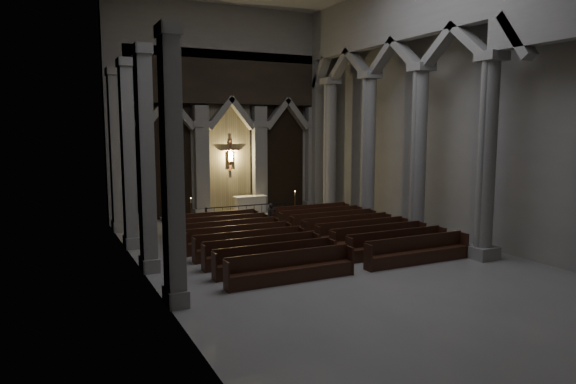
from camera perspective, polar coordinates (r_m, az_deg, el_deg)
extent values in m
plane|color=gray|center=(20.50, 4.75, -7.47)|extent=(24.00, 24.00, 0.00)
cube|color=gray|center=(30.77, -6.69, 8.71)|extent=(14.00, 0.10, 12.00)
cube|color=gray|center=(17.35, -15.67, 9.62)|extent=(0.10, 24.00, 12.00)
cube|color=gray|center=(24.17, 19.53, 8.74)|extent=(0.10, 24.00, 12.00)
cube|color=gray|center=(29.00, -16.42, 3.02)|extent=(0.80, 0.50, 6.40)
cube|color=gray|center=(29.36, -16.21, -2.73)|extent=(1.05, 0.70, 0.50)
cube|color=gray|center=(28.93, -16.57, 7.26)|extent=(1.00, 0.65, 0.35)
cube|color=gray|center=(29.80, -9.57, 3.32)|extent=(0.80, 0.50, 6.40)
cube|color=gray|center=(30.14, -9.45, -2.28)|extent=(1.05, 0.70, 0.50)
cube|color=gray|center=(29.73, -9.66, 7.46)|extent=(1.00, 0.65, 0.35)
cube|color=gray|center=(31.00, -3.16, 3.56)|extent=(0.80, 0.50, 6.40)
cube|color=gray|center=(31.33, -3.12, -1.83)|extent=(1.05, 0.70, 0.50)
cube|color=gray|center=(30.93, -3.19, 7.54)|extent=(1.00, 0.65, 0.35)
cube|color=gray|center=(32.55, 2.71, 3.74)|extent=(0.80, 0.50, 6.40)
cube|color=gray|center=(32.87, 2.68, -1.40)|extent=(1.05, 0.70, 0.50)
cube|color=gray|center=(32.49, 2.73, 7.53)|extent=(1.00, 0.65, 0.35)
cube|color=black|center=(29.67, -13.12, 3.79)|extent=(2.60, 0.15, 7.00)
cube|color=#90825D|center=(30.66, -6.53, 4.04)|extent=(2.60, 0.15, 7.00)
cube|color=black|center=(32.03, -0.43, 4.23)|extent=(2.60, 0.15, 7.00)
cube|color=black|center=(30.41, -6.43, 12.51)|extent=(12.00, 0.50, 3.00)
cube|color=gray|center=(28.82, -18.09, 5.52)|extent=(1.60, 0.50, 9.00)
cube|color=gray|center=(32.89, 3.95, 6.03)|extent=(1.60, 0.50, 9.00)
cube|color=gray|center=(30.74, -6.50, 17.15)|extent=(14.00, 0.50, 3.00)
plane|color=#EFC36B|center=(30.64, -6.51, 4.04)|extent=(1.50, 0.00, 1.50)
cube|color=brown|center=(30.55, -6.45, 4.03)|extent=(0.13, 0.08, 1.80)
cube|color=brown|center=(30.53, -6.46, 4.69)|extent=(1.10, 0.08, 0.13)
cube|color=tan|center=(30.50, -6.42, 3.93)|extent=(0.26, 0.10, 0.60)
sphere|color=tan|center=(30.48, -6.43, 4.68)|extent=(0.17, 0.17, 0.17)
cylinder|color=tan|center=(30.39, -6.89, 4.61)|extent=(0.45, 0.08, 0.08)
cylinder|color=tan|center=(30.57, -5.96, 4.64)|extent=(0.45, 0.08, 0.08)
cube|color=gray|center=(31.20, 4.59, -1.88)|extent=(1.00, 1.00, 0.50)
cylinder|color=gray|center=(30.82, 4.66, 5.01)|extent=(0.70, 0.70, 7.50)
cube|color=gray|center=(30.91, 4.74, 12.16)|extent=(0.95, 0.95, 0.35)
cube|color=gray|center=(27.87, 8.76, -3.05)|extent=(1.00, 1.00, 0.50)
cylinder|color=gray|center=(27.45, 8.91, 4.67)|extent=(0.70, 0.70, 7.50)
cube|color=gray|center=(27.55, 9.07, 12.70)|extent=(0.95, 0.95, 0.35)
cube|color=gray|center=(24.75, 14.03, -4.50)|extent=(1.00, 1.00, 0.50)
cylinder|color=gray|center=(24.28, 14.30, 4.20)|extent=(0.70, 0.70, 7.50)
cube|color=gray|center=(24.39, 14.59, 13.27)|extent=(0.95, 0.95, 0.35)
cube|color=gray|center=(21.91, 20.77, -6.28)|extent=(1.00, 1.00, 0.50)
cylinder|color=gray|center=(21.38, 21.22, 3.54)|extent=(0.70, 0.70, 7.50)
cube|color=gray|center=(21.50, 21.71, 13.83)|extent=(0.95, 0.95, 0.35)
cube|color=gray|center=(32.46, 2.96, 6.20)|extent=(0.55, 1.20, 9.20)
cube|color=gray|center=(27.22, -18.30, -3.59)|extent=(0.60, 1.00, 0.50)
cube|color=gray|center=(26.79, -18.63, 4.32)|extent=(0.50, 0.80, 7.50)
cube|color=gray|center=(26.89, -18.97, 12.53)|extent=(0.60, 1.00, 0.35)
cube|color=gray|center=(23.33, -16.99, -5.32)|extent=(0.60, 1.00, 0.50)
cube|color=gray|center=(22.83, -17.34, 3.91)|extent=(0.50, 0.80, 7.50)
cube|color=gray|center=(22.95, -17.72, 13.55)|extent=(0.60, 1.00, 0.35)
cube|color=gray|center=(19.49, -15.15, -7.72)|extent=(0.60, 1.00, 0.50)
cube|color=gray|center=(18.89, -15.52, 3.34)|extent=(0.50, 0.80, 7.50)
cube|color=gray|center=(19.03, -15.93, 14.98)|extent=(0.60, 1.00, 0.35)
cube|color=gray|center=(15.74, -12.37, -11.27)|extent=(0.60, 1.00, 0.50)
cube|color=gray|center=(14.98, -12.76, 2.46)|extent=(0.50, 0.80, 7.50)
cube|color=gray|center=(15.16, -13.18, 17.12)|extent=(0.60, 1.00, 0.35)
cube|color=gray|center=(29.88, -5.64, -2.64)|extent=(8.50, 2.60, 0.15)
cube|color=beige|center=(30.54, -4.25, -1.38)|extent=(1.77, 0.69, 0.93)
cube|color=white|center=(30.47, -4.26, -0.48)|extent=(1.92, 0.77, 0.04)
cube|color=black|center=(28.41, -4.65, -1.51)|extent=(4.62, 0.05, 0.05)
cube|color=black|center=(27.75, -9.09, -2.66)|extent=(0.09, 0.09, 0.92)
cube|color=black|center=(29.38, -0.44, -2.01)|extent=(0.09, 0.09, 0.92)
cylinder|color=black|center=(27.88, -8.18, -2.65)|extent=(0.02, 0.02, 0.85)
cylinder|color=black|center=(28.02, -7.28, -2.59)|extent=(0.02, 0.02, 0.85)
cylinder|color=black|center=(28.17, -6.39, -2.52)|extent=(0.02, 0.02, 0.85)
cylinder|color=black|center=(28.33, -5.51, -2.45)|extent=(0.02, 0.02, 0.85)
cylinder|color=black|center=(28.49, -4.64, -2.39)|extent=(0.02, 0.02, 0.85)
cylinder|color=black|center=(28.65, -3.78, -2.32)|extent=(0.02, 0.02, 0.85)
cylinder|color=black|center=(28.83, -2.93, -2.26)|extent=(0.02, 0.02, 0.85)
cylinder|color=black|center=(29.01, -2.09, -2.19)|extent=(0.02, 0.02, 0.85)
cylinder|color=black|center=(29.19, -1.26, -2.13)|extent=(0.02, 0.02, 0.85)
cylinder|color=#98632E|center=(27.42, -10.67, -3.74)|extent=(0.26, 0.26, 0.05)
cylinder|color=#98632E|center=(27.31, -10.70, -2.46)|extent=(0.04, 0.04, 1.24)
cylinder|color=#98632E|center=(27.21, -10.74, -1.18)|extent=(0.13, 0.13, 0.02)
cylinder|color=beige|center=(27.19, -10.74, -0.94)|extent=(0.05, 0.05, 0.22)
sphere|color=#F3A555|center=(27.18, -10.75, -0.67)|extent=(0.05, 0.05, 0.05)
cylinder|color=#98632E|center=(30.33, 0.77, -2.56)|extent=(0.25, 0.25, 0.05)
cylinder|color=#98632E|center=(30.23, 0.77, -1.46)|extent=(0.04, 0.04, 1.18)
cylinder|color=#98632E|center=(30.15, 0.77, -0.35)|extent=(0.12, 0.12, 0.02)
cylinder|color=beige|center=(30.13, 0.77, -0.14)|extent=(0.05, 0.05, 0.21)
sphere|color=#F3A555|center=(30.12, 0.77, 0.09)|extent=(0.05, 0.05, 0.05)
cube|color=black|center=(25.45, -8.39, -4.04)|extent=(4.61, 0.44, 0.49)
cube|color=black|center=(25.55, -8.55, -2.81)|extent=(4.61, 0.08, 0.55)
cube|color=black|center=(24.82, -13.48, -3.87)|extent=(0.07, 0.49, 0.99)
cube|color=black|center=(26.17, -3.57, -3.11)|extent=(0.07, 0.49, 0.99)
cube|color=black|center=(27.51, 2.42, -3.11)|extent=(4.61, 0.44, 0.49)
cube|color=black|center=(27.60, 2.22, -1.98)|extent=(4.61, 0.08, 0.55)
cube|color=black|center=(26.47, -1.98, -2.98)|extent=(0.07, 0.49, 0.99)
cube|color=black|center=(28.61, 6.49, -2.25)|extent=(0.07, 0.49, 0.99)
cube|color=black|center=(24.28, -7.49, -4.58)|extent=(4.61, 0.44, 0.49)
cube|color=black|center=(24.37, -7.67, -3.28)|extent=(4.61, 0.08, 0.55)
cube|color=black|center=(23.62, -12.83, -4.42)|extent=(0.07, 0.49, 0.99)
cube|color=black|center=(25.03, -2.48, -3.58)|extent=(0.07, 0.49, 0.99)
cube|color=black|center=(26.43, 3.71, -3.55)|extent=(4.61, 0.44, 0.49)
cube|color=black|center=(26.52, 3.49, -2.37)|extent=(4.61, 0.08, 0.55)
cube|color=black|center=(25.35, -0.84, -3.44)|extent=(0.07, 0.49, 0.99)
cube|color=black|center=(27.58, 7.88, -2.63)|extent=(0.07, 0.49, 0.99)
cube|color=black|center=(23.12, -6.51, -5.16)|extent=(4.61, 0.44, 0.49)
cube|color=black|center=(23.20, -6.70, -3.80)|extent=(4.61, 0.08, 0.55)
cube|color=black|center=(22.43, -12.10, -5.02)|extent=(0.07, 0.49, 0.99)
cube|color=black|center=(23.90, -1.29, -4.10)|extent=(0.07, 0.49, 0.99)
cube|color=black|center=(25.37, 5.10, -4.03)|extent=(4.61, 0.44, 0.49)
cube|color=black|center=(25.45, 4.87, -2.79)|extent=(4.61, 0.08, 0.55)
cube|color=black|center=(24.24, 0.42, -3.94)|extent=(0.07, 0.49, 0.99)
cube|color=black|center=(26.56, 9.38, -3.04)|extent=(0.07, 0.49, 0.99)
cube|color=black|center=(21.97, -5.42, -5.81)|extent=(4.61, 0.44, 0.49)
cube|color=black|center=(22.04, -5.63, -4.38)|extent=(4.61, 0.08, 0.55)
cube|color=black|center=(21.24, -11.29, -5.69)|extent=(0.07, 0.49, 0.99)
cube|color=black|center=(22.79, 0.02, -4.66)|extent=(0.07, 0.49, 0.99)
cube|color=black|center=(24.33, 6.62, -4.54)|extent=(4.61, 0.44, 0.49)
cube|color=black|center=(24.40, 6.38, -3.25)|extent=(4.61, 0.08, 0.55)
cube|color=black|center=(23.14, 1.80, -4.48)|extent=(0.07, 0.49, 0.99)
cube|color=black|center=(25.57, 11.00, -3.48)|extent=(0.07, 0.49, 0.99)
cube|color=black|center=(20.83, -4.21, -6.53)|extent=(4.61, 0.44, 0.49)
cube|color=black|center=(20.90, -4.43, -5.01)|extent=(4.61, 0.08, 0.55)
cube|color=black|center=(20.06, -10.38, -6.44)|extent=(0.07, 0.49, 0.99)
cube|color=black|center=(21.70, 1.47, -5.27)|extent=(0.07, 0.49, 0.99)
cube|color=black|center=(23.30, 8.28, -5.09)|extent=(4.61, 0.44, 0.49)
cube|color=black|center=(23.37, 8.02, -3.75)|extent=(4.61, 0.08, 0.55)
cube|color=black|center=(22.06, 3.31, -5.07)|extent=(0.07, 0.49, 0.99)
cube|color=black|center=(24.60, 12.75, -3.95)|extent=(0.07, 0.49, 0.99)
cube|color=black|center=(19.70, -2.85, -7.32)|extent=(4.61, 0.44, 0.49)
cube|color=black|center=(19.76, -3.10, -5.72)|extent=(4.61, 0.08, 0.55)
cube|color=black|center=(18.89, -9.36, -7.28)|extent=(0.07, 0.49, 0.99)
cube|color=black|center=(20.62, 3.08, -5.95)|extent=(0.07, 0.49, 0.99)
cube|color=black|center=(22.30, 10.09, -5.69)|extent=(4.61, 0.44, 0.49)
cube|color=black|center=(22.36, 9.81, -4.29)|extent=(4.61, 0.08, 0.55)
cube|color=black|center=(21.01, 4.98, -5.72)|extent=(0.07, 0.49, 0.99)
cube|color=black|center=(23.65, 14.65, -4.46)|extent=(0.07, 0.49, 0.99)
cube|color=black|center=(18.59, -1.33, -8.21)|extent=(4.61, 0.44, 0.49)
cube|color=black|center=(18.64, -1.60, -6.51)|extent=(4.61, 0.08, 0.55)
cube|color=black|center=(17.73, -8.19, -8.22)|extent=(0.07, 0.49, 0.99)
cube|color=black|center=(19.56, 4.86, -6.70)|extent=(0.07, 0.49, 0.99)
cube|color=black|center=(21.33, 12.07, -6.34)|extent=(4.61, 0.44, 0.49)
cube|color=black|center=(21.37, 11.77, -4.87)|extent=(4.61, 0.08, 0.55)
cube|color=black|center=(19.97, 6.83, -6.43)|extent=(0.07, 0.49, 0.99)
cube|color=black|center=(22.74, 16.70, -5.00)|extent=(0.07, 0.49, 0.99)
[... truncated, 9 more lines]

